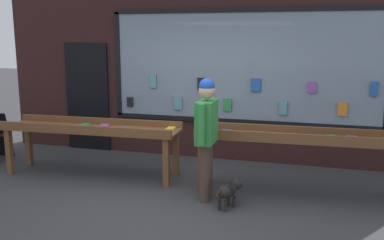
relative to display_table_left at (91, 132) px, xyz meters
The scene contains 6 objects.
ground_plane 1.96m from the display_table_left, 27.08° to the right, with size 40.00×40.00×0.00m, color #38383A.
shopfront_facade 2.46m from the display_table_left, 43.96° to the left, with size 8.20×0.29×3.45m.
display_table_left is the anchor object (origin of this frame).
display_table_right 3.23m from the display_table_left, ahead, with size 2.90×0.70×0.95m.
person_browsing 2.14m from the display_table_left, 14.83° to the right, with size 0.22×0.67×1.69m.
small_dog 2.56m from the display_table_left, 16.86° to the right, with size 0.32×0.52×0.37m.
Camera 1 is at (1.81, -5.15, 2.23)m, focal length 40.00 mm.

